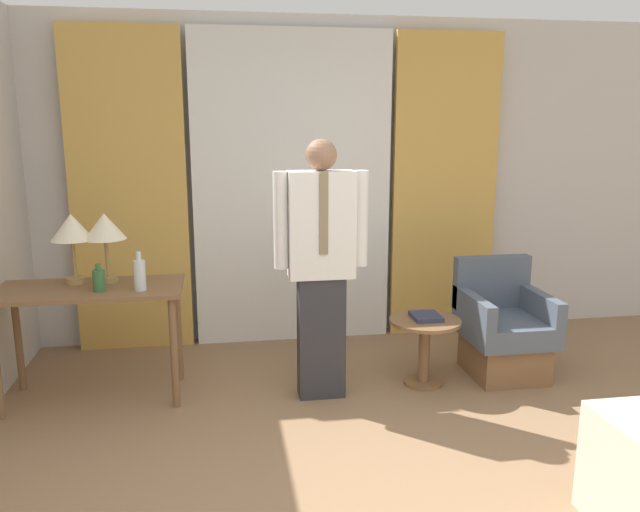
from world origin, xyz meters
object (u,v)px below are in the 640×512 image
(bottle_by_lamp, at_px, (140,274))
(armchair, at_px, (503,332))
(side_table, at_px, (424,340))
(bottle_near_edge, at_px, (99,280))
(table_lamp_right, at_px, (105,229))
(table_lamp_left, at_px, (72,230))
(desk, at_px, (90,305))
(book, at_px, (426,316))
(person, at_px, (321,260))

(bottle_by_lamp, distance_m, armchair, 2.63)
(bottle_by_lamp, xyz_separation_m, side_table, (1.93, -0.01, -0.55))
(bottle_near_edge, height_order, armchair, bottle_near_edge)
(table_lamp_right, bearing_deg, table_lamp_left, 180.00)
(desk, height_order, book, desk)
(bottle_near_edge, xyz_separation_m, bottle_by_lamp, (0.26, -0.02, 0.03))
(bottle_by_lamp, bearing_deg, side_table, -0.39)
(desk, relative_size, armchair, 1.43)
(armchair, bearing_deg, side_table, -171.05)
(armchair, bearing_deg, book, -172.27)
(bottle_by_lamp, bearing_deg, person, -3.73)
(side_table, height_order, book, book)
(table_lamp_right, distance_m, bottle_near_edge, 0.37)
(desk, distance_m, person, 1.56)
(book, bearing_deg, person, -174.12)
(armchair, relative_size, side_table, 1.68)
(armchair, bearing_deg, bottle_by_lamp, -178.05)
(person, distance_m, armchair, 1.54)
(bottle_by_lamp, bearing_deg, armchair, 1.95)
(armchair, bearing_deg, person, -173.28)
(table_lamp_right, height_order, bottle_near_edge, table_lamp_right)
(bottle_near_edge, height_order, person, person)
(book, bearing_deg, bottle_near_edge, 179.48)
(desk, height_order, person, person)
(bottle_near_edge, bearing_deg, table_lamp_left, 129.95)
(desk, height_order, bottle_near_edge, bottle_near_edge)
(table_lamp_left, distance_m, bottle_by_lamp, 0.58)
(person, bearing_deg, table_lamp_right, 166.85)
(bottle_by_lamp, xyz_separation_m, person, (1.17, -0.08, 0.07))
(book, bearing_deg, bottle_by_lamp, -179.93)
(table_lamp_left, height_order, table_lamp_right, same)
(table_lamp_left, bearing_deg, book, -6.01)
(armchair, distance_m, side_table, 0.65)
(table_lamp_left, height_order, person, person)
(person, bearing_deg, bottle_near_edge, 176.05)
(table_lamp_left, bearing_deg, table_lamp_right, 0.00)
(person, distance_m, book, 0.89)
(desk, bearing_deg, person, -7.59)
(table_lamp_left, xyz_separation_m, bottle_by_lamp, (0.45, -0.25, -0.26))
(desk, relative_size, book, 5.55)
(table_lamp_left, relative_size, bottle_by_lamp, 1.85)
(table_lamp_right, relative_size, bottle_near_edge, 2.63)
(table_lamp_left, xyz_separation_m, table_lamp_right, (0.21, 0.00, 0.00))
(bottle_by_lamp, bearing_deg, table_lamp_left, 150.65)
(table_lamp_left, relative_size, table_lamp_right, 1.00)
(bottle_near_edge, distance_m, bottle_by_lamp, 0.26)
(book, bearing_deg, desk, 176.90)
(desk, bearing_deg, book, -3.10)
(bottle_near_edge, bearing_deg, table_lamp_right, 85.69)
(person, height_order, armchair, person)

